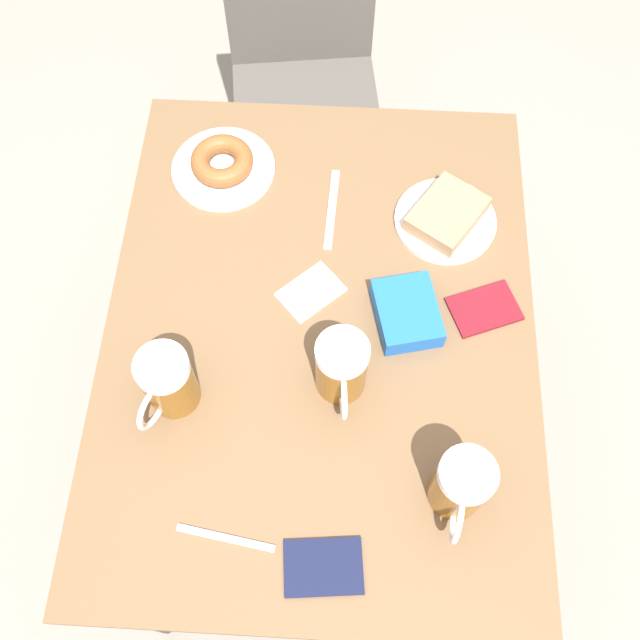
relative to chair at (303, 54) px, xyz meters
The scene contains 14 objects.
ground_plane 1.08m from the chair, 84.04° to the right, with size 8.00×8.00×0.00m, color gray.
table 0.94m from the chair, 84.04° to the right, with size 0.80×1.07×0.77m.
chair is the anchor object (origin of this frame).
plate_with_cake 0.79m from the chair, 63.75° to the right, with size 0.20×0.20×0.05m.
plate_with_donut 0.63m from the chair, 102.29° to the right, with size 0.22×0.22×0.05m.
beer_mug_left 1.08m from the chair, 82.35° to the right, with size 0.09×0.14×0.14m.
beer_mug_center 1.13m from the chair, 98.11° to the right, with size 0.09×0.13×0.14m.
beer_mug_right 1.30m from the chair, 74.70° to the right, with size 0.09×0.14×0.14m.
napkin_folded 0.89m from the chair, 85.00° to the right, with size 0.14×0.14×0.00m.
fork 1.33m from the chair, 91.57° to the right, with size 0.16×0.04×0.00m.
knife 0.70m from the chair, 80.90° to the right, with size 0.02×0.19×0.00m.
passport_near_edge 0.99m from the chair, 65.21° to the right, with size 0.15×0.13×0.01m.
passport_far_edge 1.38m from the chair, 84.72° to the right, with size 0.13×0.10×0.01m.
blue_pouch 0.97m from the chair, 74.16° to the right, with size 0.14×0.16×0.05m.
Camera 1 is at (0.03, -0.58, 1.96)m, focal length 40.00 mm.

